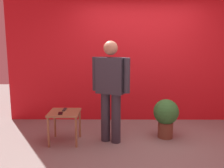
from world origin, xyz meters
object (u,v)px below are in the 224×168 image
(standing_person, at_px, (111,87))
(potted_plant, at_px, (166,115))
(tv_remote, at_px, (65,109))
(side_table, at_px, (65,116))
(cell_phone, at_px, (60,113))

(standing_person, bearing_deg, potted_plant, 10.46)
(standing_person, relative_size, potted_plant, 2.45)
(tv_remote, height_order, potted_plant, potted_plant)
(side_table, bearing_deg, tv_remote, 99.33)
(standing_person, xyz_separation_m, tv_remote, (-0.79, 0.08, -0.41))
(cell_phone, relative_size, potted_plant, 0.21)
(cell_phone, bearing_deg, side_table, 60.19)
(potted_plant, bearing_deg, side_table, -173.21)
(tv_remote, relative_size, potted_plant, 0.25)
(side_table, height_order, cell_phone, cell_phone)
(cell_phone, xyz_separation_m, tv_remote, (0.03, 0.21, 0.01))
(tv_remote, distance_m, potted_plant, 1.75)
(standing_person, bearing_deg, tv_remote, 174.45)
(standing_person, relative_size, tv_remote, 9.92)
(tv_remote, bearing_deg, side_table, -79.27)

